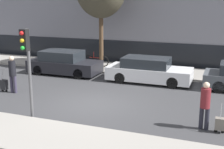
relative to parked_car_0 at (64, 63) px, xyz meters
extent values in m
plane|color=#38383A|center=(4.05, -4.61, -0.67)|extent=(80.00, 80.00, 0.00)
cube|color=gray|center=(4.05, -8.36, -0.61)|extent=(28.00, 2.50, 0.12)
cube|color=gray|center=(4.05, 2.39, -0.61)|extent=(28.00, 3.00, 0.12)
cube|color=black|center=(4.05, 4.57, 0.13)|extent=(27.44, 0.06, 1.60)
cube|color=black|center=(0.05, 0.00, -0.18)|extent=(4.40, 1.88, 0.70)
cube|color=#23282D|center=(-0.13, 0.00, 0.47)|extent=(2.42, 1.65, 0.59)
cylinder|color=black|center=(1.41, -0.85, -0.37)|extent=(0.60, 0.18, 0.60)
cylinder|color=black|center=(1.41, 0.85, -0.37)|extent=(0.60, 0.18, 0.60)
cylinder|color=black|center=(-1.31, -0.85, -0.37)|extent=(0.60, 0.18, 0.60)
cylinder|color=black|center=(-1.31, 0.85, -0.37)|extent=(0.60, 0.18, 0.60)
cube|color=silver|center=(5.40, -0.09, -0.18)|extent=(4.61, 1.80, 0.70)
cube|color=#23282D|center=(5.21, -0.09, 0.44)|extent=(2.53, 1.58, 0.54)
cylinder|color=black|center=(6.82, -0.89, -0.37)|extent=(0.60, 0.18, 0.60)
cylinder|color=black|center=(6.82, 0.72, -0.37)|extent=(0.60, 0.18, 0.60)
cylinder|color=black|center=(3.97, -0.89, -0.37)|extent=(0.60, 0.18, 0.60)
cylinder|color=black|center=(3.97, 0.72, -0.37)|extent=(0.60, 0.18, 0.60)
cylinder|color=black|center=(9.09, -0.87, -0.37)|extent=(0.60, 0.18, 0.60)
cylinder|color=black|center=(9.09, 0.79, -0.37)|extent=(0.60, 0.18, 0.60)
cylinder|color=#383347|center=(-0.44, -4.42, -0.24)|extent=(0.15, 0.15, 0.85)
cylinder|color=#383347|center=(-0.24, -4.41, -0.24)|extent=(0.15, 0.15, 0.85)
cylinder|color=black|center=(-0.34, -4.42, 0.55)|extent=(0.34, 0.34, 0.74)
sphere|color=beige|center=(-0.34, -4.42, 1.04)|extent=(0.24, 0.24, 0.24)
cube|color=#262628|center=(-0.89, -4.44, -0.31)|extent=(0.32, 0.24, 0.48)
cylinder|color=black|center=(-1.00, -4.44, -0.61)|extent=(0.12, 0.03, 0.12)
cylinder|color=black|center=(-0.77, -4.44, -0.61)|extent=(0.12, 0.03, 0.12)
cylinder|color=gray|center=(-0.89, -4.52, 0.21)|extent=(0.02, 0.19, 0.53)
cylinder|color=#23232D|center=(8.89, -5.73, -0.27)|extent=(0.15, 0.15, 0.81)
cylinder|color=#23232D|center=(8.69, -5.68, -0.27)|extent=(0.15, 0.15, 0.81)
cylinder|color=maroon|center=(8.79, -5.71, 0.49)|extent=(0.34, 0.34, 0.70)
sphere|color=beige|center=(8.79, -5.71, 0.95)|extent=(0.23, 0.23, 0.23)
cube|color=slate|center=(9.33, -5.82, -0.34)|extent=(0.32, 0.24, 0.42)
cylinder|color=black|center=(9.22, -5.82, -0.61)|extent=(0.12, 0.03, 0.12)
cylinder|color=black|center=(9.44, -5.82, -0.61)|extent=(0.12, 0.03, 0.12)
cylinder|color=gray|center=(9.33, -5.89, 0.14)|extent=(0.02, 0.19, 0.53)
cylinder|color=#515154|center=(2.43, -6.86, 1.05)|extent=(0.12, 0.12, 3.44)
cube|color=black|center=(2.43, -7.04, 2.37)|extent=(0.28, 0.24, 0.80)
sphere|color=red|center=(2.43, -7.19, 2.64)|extent=(0.15, 0.15, 0.15)
sphere|color=gold|center=(2.43, -7.19, 2.37)|extent=(0.15, 0.15, 0.15)
sphere|color=green|center=(2.43, -7.19, 2.11)|extent=(0.15, 0.15, 0.15)
torus|color=black|center=(1.70, 2.30, -0.19)|extent=(0.72, 0.06, 0.72)
torus|color=black|center=(0.65, 2.30, -0.19)|extent=(0.72, 0.06, 0.72)
cylinder|color=maroon|center=(1.17, 2.30, 0.01)|extent=(1.00, 0.05, 0.05)
cylinder|color=maroon|center=(0.98, 2.30, 0.21)|extent=(0.04, 0.04, 0.40)
cylinder|color=#4C3826|center=(1.54, 2.30, 1.29)|extent=(0.28, 0.28, 3.67)
camera|label=1|loc=(9.41, -16.48, 3.83)|focal=50.00mm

